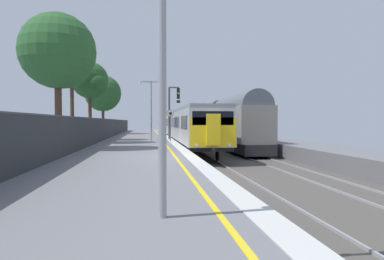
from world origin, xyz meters
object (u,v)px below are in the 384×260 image
(platform_lamp_mid, at_px, (151,105))
(signal_gantry, at_px, (172,106))
(platform_lamp_near, at_px, (162,44))
(freight_train_adjacent_track, at_px, (211,121))
(speed_limit_sign, at_px, (170,121))
(commuter_train_at_platform, at_px, (180,125))
(background_tree_centre, at_px, (91,81))
(background_tree_left, at_px, (104,94))
(background_tree_right, at_px, (59,54))
(background_tree_back, at_px, (71,57))

(platform_lamp_mid, bearing_deg, signal_gantry, 56.60)
(platform_lamp_near, xyz_separation_m, platform_lamp_mid, (0.00, 23.35, 0.11))
(freight_train_adjacent_track, distance_m, speed_limit_sign, 14.40)
(commuter_train_at_platform, height_order, freight_train_adjacent_track, freight_train_adjacent_track)
(platform_lamp_mid, distance_m, background_tree_centre, 5.93)
(commuter_train_at_platform, xyz_separation_m, signal_gantry, (-1.47, -7.71, 1.77))
(commuter_train_at_platform, height_order, speed_limit_sign, commuter_train_at_platform)
(speed_limit_sign, relative_size, background_tree_left, 0.34)
(background_tree_centre, bearing_deg, commuter_train_at_platform, 45.48)
(platform_lamp_near, bearing_deg, commuter_train_at_platform, 84.24)
(speed_limit_sign, height_order, platform_lamp_mid, platform_lamp_mid)
(signal_gantry, relative_size, speed_limit_sign, 1.86)
(signal_gantry, distance_m, platform_lamp_near, 26.40)
(commuter_train_at_platform, xyz_separation_m, freight_train_adjacent_track, (4.00, 2.06, 0.40))
(signal_gantry, distance_m, background_tree_right, 13.60)
(signal_gantry, xyz_separation_m, background_tree_back, (-7.89, -5.36, 3.43))
(freight_train_adjacent_track, bearing_deg, background_tree_left, 160.36)
(background_tree_centre, xyz_separation_m, background_tree_back, (-0.74, -4.29, 1.32))
(commuter_train_at_platform, height_order, background_tree_right, background_tree_right)
(freight_train_adjacent_track, xyz_separation_m, background_tree_centre, (-12.63, -10.83, 3.48))
(platform_lamp_mid, relative_size, background_tree_left, 0.65)
(commuter_train_at_platform, relative_size, background_tree_right, 5.23)
(commuter_train_at_platform, height_order, background_tree_left, background_tree_left)
(background_tree_left, bearing_deg, platform_lamp_mid, -70.88)
(commuter_train_at_platform, bearing_deg, background_tree_centre, -134.52)
(platform_lamp_near, distance_m, background_tree_back, 22.08)
(signal_gantry, xyz_separation_m, speed_limit_sign, (-0.38, -3.39, -1.37))
(signal_gantry, relative_size, background_tree_left, 0.63)
(platform_lamp_mid, xyz_separation_m, background_tree_centre, (-5.19, 1.92, 2.12))
(signal_gantry, bearing_deg, platform_lamp_near, -94.27)
(background_tree_centre, bearing_deg, background_tree_back, -99.72)
(commuter_train_at_platform, xyz_separation_m, background_tree_right, (-8.78, -18.90, 4.28))
(background_tree_left, bearing_deg, signal_gantry, -61.10)
(platform_lamp_near, bearing_deg, background_tree_centre, 101.61)
(background_tree_left, xyz_separation_m, background_tree_right, (0.74, -25.78, 0.29))
(signal_gantry, height_order, background_tree_back, background_tree_back)
(speed_limit_sign, bearing_deg, platform_lamp_near, -93.96)
(background_tree_centre, distance_m, background_tree_back, 4.55)
(platform_lamp_mid, bearing_deg, platform_lamp_near, -90.00)
(commuter_train_at_platform, xyz_separation_m, platform_lamp_near, (-3.43, -34.04, 1.65))
(speed_limit_sign, xyz_separation_m, platform_lamp_near, (-1.59, -22.95, 1.25))
(platform_lamp_mid, xyz_separation_m, background_tree_right, (-5.35, -8.21, 2.52))
(speed_limit_sign, xyz_separation_m, background_tree_back, (-7.52, -1.97, 4.80))
(freight_train_adjacent_track, xyz_separation_m, background_tree_left, (-13.53, 4.83, 3.59))
(signal_gantry, distance_m, background_tree_back, 10.14)
(platform_lamp_mid, bearing_deg, freight_train_adjacent_track, 59.74)
(platform_lamp_mid, xyz_separation_m, background_tree_back, (-5.93, -2.38, 3.44))
(speed_limit_sign, relative_size, background_tree_right, 0.33)
(commuter_train_at_platform, distance_m, platform_lamp_near, 34.26)
(background_tree_centre, bearing_deg, background_tree_left, 93.29)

